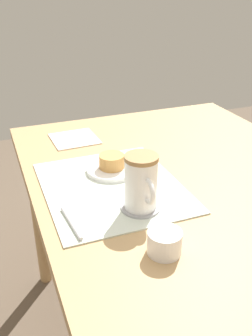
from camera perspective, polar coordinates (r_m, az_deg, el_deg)
name	(u,v)px	position (r m, az deg, el deg)	size (l,w,h in m)	color
dining_table	(188,199)	(1.09, 9.47, -4.75)	(1.12, 0.86, 0.70)	tan
placemat	(112,187)	(0.99, -2.16, -2.85)	(0.40, 0.35, 0.00)	silver
pastry_plate	(112,169)	(1.06, -2.17, -0.19)	(0.14, 0.14, 0.01)	white
pastry	(112,161)	(1.05, -2.19, 1.04)	(0.07, 0.07, 0.04)	tan
coffee_coaster	(140,207)	(0.90, 2.20, -5.97)	(0.10, 0.10, 0.01)	#99999E
coffee_mug	(141,182)	(0.86, 2.34, -2.19)	(0.11, 0.08, 0.13)	white
teaspoon	(71,223)	(0.85, -8.35, -8.24)	(0.01, 0.01, 0.13)	silver
paper_napkin	(74,139)	(1.29, -7.87, 4.43)	(0.15, 0.15, 0.00)	silver
sugar_bowl	(164,242)	(0.77, 5.88, -11.20)	(0.07, 0.07, 0.05)	white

